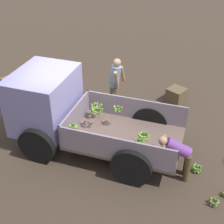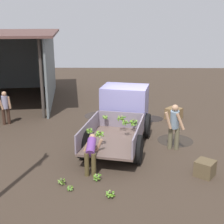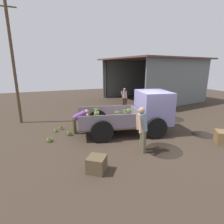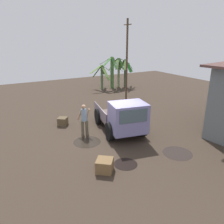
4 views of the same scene
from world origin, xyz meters
name	(u,v)px [view 2 (image 2 of 4)]	position (x,y,z in m)	size (l,w,h in m)	color
ground	(135,139)	(0.00, 0.00, 0.00)	(36.00, 36.00, 0.00)	#3B2F24
mud_patch_0	(152,119)	(2.63, -0.98, 0.00)	(1.01, 1.01, 0.01)	black
mud_patch_1	(175,140)	(-0.10, -1.59, 0.00)	(1.40, 1.40, 0.01)	black
mud_patch_2	(98,116)	(3.04, 1.62, 0.00)	(1.36, 1.36, 0.01)	black
cargo_truck	(123,112)	(0.22, 0.49, 1.05)	(4.57, 2.75, 2.00)	brown
person_foreground_visitor	(174,125)	(-0.96, -1.34, 0.96)	(0.53, 0.73, 1.72)	brown
person_worker_loading	(91,151)	(-2.73, 1.50, 0.70)	(0.80, 0.68, 1.13)	#4C3F22
person_bystander_near_shed	(5,106)	(1.71, 5.67, 0.85)	(0.46, 0.51, 1.53)	#352118
banana_bunch_on_ground_0	(97,177)	(-3.26, 1.29, 0.12)	(0.25, 0.25, 0.21)	brown
banana_bunch_on_ground_1	(110,194)	(-4.16, 0.88, 0.10)	(0.27, 0.27, 0.19)	#443E2C
banana_bunch_on_ground_2	(62,181)	(-3.53, 2.29, 0.12)	(0.24, 0.23, 0.20)	#453E2D
banana_bunch_on_ground_3	(70,188)	(-3.83, 2.00, 0.08)	(0.19, 0.20, 0.15)	brown
wooden_crate_0	(205,168)	(-2.92, -1.98, 0.24)	(0.53, 0.53, 0.49)	brown
wooden_crate_1	(174,113)	(2.64, -1.99, 0.26)	(0.64, 0.64, 0.52)	brown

